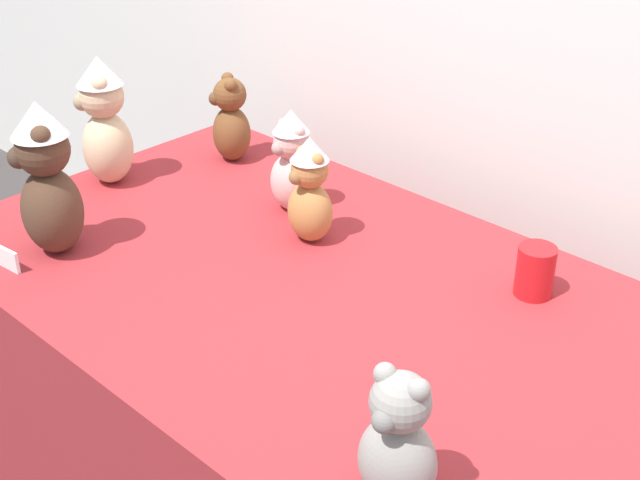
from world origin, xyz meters
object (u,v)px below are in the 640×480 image
teddy_bear_caramel (310,191)px  display_table (320,430)px  teddy_bear_blush (292,162)px  teddy_bear_sand (104,122)px  teddy_bear_cocoa (47,180)px  teddy_bear_ash (398,443)px  party_cup_red (535,271)px  teddy_bear_chestnut (231,121)px

teddy_bear_caramel → display_table: bearing=-30.4°
teddy_bear_blush → teddy_bear_sand: bearing=-147.1°
teddy_bear_cocoa → teddy_bear_ash: bearing=22.6°
display_table → teddy_bear_caramel: bearing=139.8°
display_table → party_cup_red: party_cup_red is taller
teddy_bear_blush → teddy_bear_chestnut: bearing=171.3°
teddy_bear_chestnut → teddy_bear_sand: size_ratio=0.71×
display_table → teddy_bear_ash: (0.49, -0.35, 0.50)m
teddy_bear_cocoa → teddy_bear_blush: bearing=90.7°
party_cup_red → teddy_bear_caramel: bearing=-162.9°
teddy_bear_cocoa → teddy_bear_sand: teddy_bear_cocoa is taller
teddy_bear_caramel → party_cup_red: 0.53m
teddy_bear_caramel → teddy_bear_sand: size_ratio=0.75×
teddy_bear_ash → teddy_bear_cocoa: 1.05m
party_cup_red → teddy_bear_chestnut: bearing=178.6°
teddy_bear_ash → teddy_bear_sand: size_ratio=0.72×
teddy_bear_chestnut → teddy_bear_cocoa: teddy_bear_cocoa is taller
teddy_bear_ash → teddy_bear_caramel: 0.82m
teddy_bear_chestnut → teddy_bear_blush: 0.35m
display_table → party_cup_red: (0.33, 0.30, 0.44)m
teddy_bear_chestnut → teddy_bear_ash: teddy_bear_ash is taller
display_table → teddy_bear_chestnut: teddy_bear_chestnut is taller
party_cup_red → teddy_bear_sand: bearing=-165.2°
display_table → teddy_bear_blush: 0.64m
party_cup_red → teddy_bear_cocoa: bearing=-146.4°
teddy_bear_ash → teddy_bear_blush: bearing=139.4°
display_table → teddy_bear_blush: (-0.31, 0.22, 0.51)m
teddy_bear_cocoa → display_table: bearing=53.6°
teddy_bear_chestnut → teddy_bear_ash: (1.13, -0.67, 0.00)m
teddy_bear_sand → party_cup_red: (1.10, 0.29, -0.11)m
teddy_bear_ash → teddy_bear_sand: bearing=159.2°
display_table → teddy_bear_caramel: teddy_bear_caramel is taller
teddy_bear_cocoa → party_cup_red: 1.06m
teddy_bear_chestnut → teddy_bear_blush: (0.33, -0.10, 0.02)m
display_table → teddy_bear_cocoa: (-0.55, -0.29, 0.56)m
teddy_bear_blush → party_cup_red: size_ratio=2.35×
teddy_bear_ash → display_table: bearing=139.6°
teddy_bear_chestnut → party_cup_red: 0.97m
teddy_bear_blush → teddy_bear_sand: size_ratio=0.77×
display_table → teddy_bear_chestnut: bearing=153.5°
teddy_bear_sand → teddy_bear_chestnut: bearing=102.3°
teddy_bear_caramel → party_cup_red: (0.50, 0.15, -0.07)m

